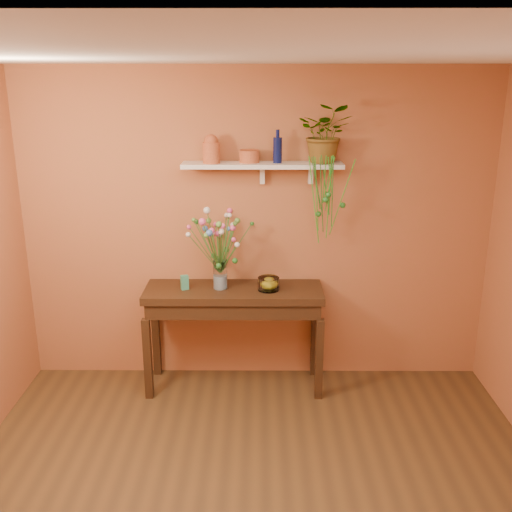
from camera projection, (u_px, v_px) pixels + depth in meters
room at (254, 324)px, 3.10m from camera, size 4.04×4.04×2.70m
sideboard at (234, 303)px, 4.93m from camera, size 1.49×0.48×0.90m
wall_shelf at (264, 166)px, 4.72m from camera, size 1.30×0.24×0.19m
terracotta_jug at (211, 149)px, 4.66m from camera, size 0.18×0.18×0.23m
terracotta_pot at (249, 156)px, 4.72m from camera, size 0.21×0.21×0.10m
blue_bottle at (278, 149)px, 4.68m from camera, size 0.09×0.09×0.26m
spider_plant at (326, 133)px, 4.66m from camera, size 0.47×0.43×0.46m
plant_fronds at (327, 197)px, 4.65m from camera, size 0.34×0.36×0.73m
glass_vase at (220, 277)px, 4.87m from camera, size 0.12×0.12×0.24m
bouquet at (218, 235)px, 4.78m from camera, size 0.55×0.56×0.57m
glass_bowl at (269, 284)px, 4.85m from camera, size 0.18×0.18×0.11m
lemon at (269, 284)px, 4.87m from camera, size 0.09×0.09×0.09m
carton at (185, 282)px, 4.86m from camera, size 0.07×0.07×0.12m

